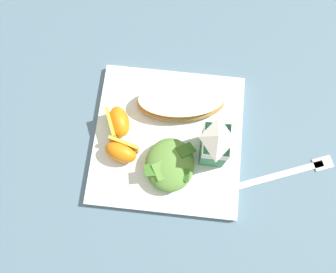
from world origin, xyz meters
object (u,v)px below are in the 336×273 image
Objects in this scene: cheesy_pizza_bread at (181,101)px; milk_carton at (215,144)px; orange_wedge_middle at (121,151)px; metal_fork at (294,171)px; white_plate at (168,139)px; green_salad_pile at (170,165)px; orange_wedge_front at (119,122)px.

milk_carton is (0.09, 0.07, 0.04)m from cheesy_pizza_bread.
orange_wedge_middle reaches higher than metal_fork.
metal_fork is at bearing 83.68° from milk_carton.
milk_carton reaches higher than metal_fork.
metal_fork is at bearing 81.66° from white_plate.
cheesy_pizza_bread is at bearing -115.09° from metal_fork.
cheesy_pizza_bread is 0.12m from milk_carton.
green_salad_pile is at bearing -85.20° from metal_fork.
white_plate is 0.10m from orange_wedge_middle.
cheesy_pizza_bread is at bearing -143.11° from milk_carton.
milk_carton is at bearing 116.72° from green_salad_pile.
cheesy_pizza_bread is (-0.07, 0.02, 0.03)m from white_plate.
cheesy_pizza_bread is 2.59× the size of orange_wedge_front.
orange_wedge_middle is (-0.02, -0.09, -0.00)m from green_salad_pile.
milk_carton is at bearing -96.32° from metal_fork.
green_salad_pile reaches higher than orange_wedge_middle.
green_salad_pile is (0.06, 0.01, 0.03)m from white_plate.
milk_carton reaches higher than orange_wedge_front.
orange_wedge_front reaches higher than cheesy_pizza_bread.
green_salad_pile is 0.13m from orange_wedge_front.
milk_carton is at bearing 97.52° from orange_wedge_middle.
cheesy_pizza_bread is 0.99× the size of metal_fork.
metal_fork is at bearing 94.80° from green_salad_pile.
orange_wedge_middle is at bearing -89.27° from metal_fork.
white_plate is 1.54× the size of metal_fork.
metal_fork is (0.04, 0.24, -0.01)m from white_plate.
white_plate is 0.10m from orange_wedge_front.
cheesy_pizza_bread is 0.13m from orange_wedge_front.
metal_fork is at bearing 81.32° from orange_wedge_front.
orange_wedge_front is at bearing -167.14° from orange_wedge_middle.
green_salad_pile is at bearing -63.28° from milk_carton.
cheesy_pizza_bread is 1.63× the size of milk_carton.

